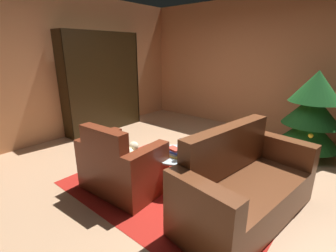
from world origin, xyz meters
The scene contains 11 objects.
ground_plane centered at (0.00, 0.00, 0.00)m, with size 6.65×6.65×0.00m, color tan.
wall_back centered at (0.00, 2.75, 1.39)m, with size 5.66×0.06×2.78m, color tan.
wall_left centered at (-2.80, 0.00, 1.39)m, with size 0.06×5.55×2.78m, color tan.
area_rug centered at (0.16, -0.43, 0.00)m, with size 2.64×1.84×0.01m, color #A51D16.
bookshelf_unit centered at (-2.54, 0.65, 1.02)m, with size 0.38×1.76×2.09m.
armchair_red centered at (-0.32, -0.85, 0.31)m, with size 1.03×0.73×0.90m.
couch_red centered at (1.07, -0.32, 0.33)m, with size 0.99×1.80×0.96m.
coffee_table centered at (0.12, -0.30, 0.39)m, with size 0.63×0.63×0.44m.
book_stack_on_table centered at (0.14, -0.35, 0.49)m, with size 0.22×0.19×0.10m.
bottle_on_table centered at (0.27, -0.39, 0.55)m, with size 0.08×0.08×0.27m.
decorated_tree centered at (1.25, 1.88, 0.74)m, with size 0.99×0.99×1.43m.
Camera 1 is at (1.90, -2.57, 1.75)m, focal length 25.80 mm.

